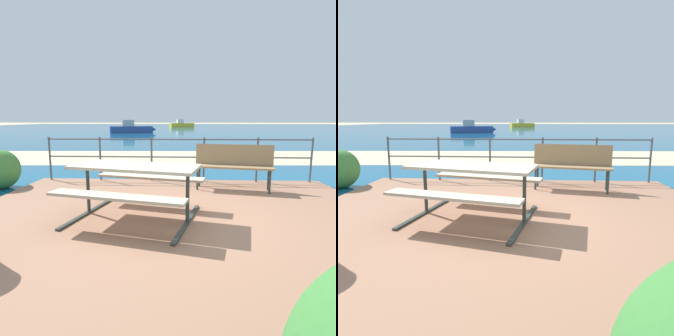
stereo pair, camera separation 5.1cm
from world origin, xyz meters
The scene contains 10 objects.
ground_plane centered at (0.00, 0.00, 0.00)m, with size 240.00×240.00×0.00m, color tan.
patio_paving centered at (0.00, 0.00, 0.03)m, with size 6.40×5.20×0.06m, color #996B51.
sea_water centered at (0.00, 40.00, 0.01)m, with size 90.00×90.00×0.01m, color #145B84.
beach_strip centered at (0.00, 7.00, 0.01)m, with size 54.00×4.05×0.01m, color beige.
picnic_table centered at (-0.55, -0.03, 0.65)m, with size 2.04×1.85×0.76m.
park_bench centered at (1.12, 1.76, 0.61)m, with size 1.58×0.70×0.89m.
railing_fence centered at (0.00, 2.47, 0.68)m, with size 5.94×0.04×1.00m.
shrub_left centered at (-3.70, 1.79, 0.41)m, with size 0.77×0.77×0.83m, color #427F38.
boat_near centered at (-0.01, 48.92, 0.47)m, with size 4.93×2.86×1.44m.
boat_far centered at (-5.33, 26.42, 0.46)m, with size 5.00×2.43×1.38m.
Camera 1 is at (0.11, -3.85, 1.45)m, focal length 30.20 mm.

